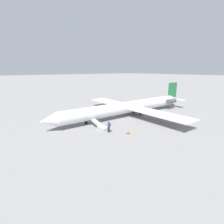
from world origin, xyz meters
name	(u,v)px	position (x,y,z in m)	size (l,w,h in m)	color
ground_plane	(127,116)	(0.00, 0.00, 0.00)	(600.00, 600.00, 0.00)	gray
airplane_main	(130,107)	(-0.91, 0.04, 1.77)	(33.63, 26.02, 5.94)	silver
boarding_stairs	(102,127)	(8.58, 3.34, 0.36)	(1.17, 4.05, 1.55)	#B2B2B7
passenger	(109,126)	(8.59, 5.11, 1.00)	(0.36, 0.55, 1.74)	#23232D
traffic_cone_near_stairs	(128,132)	(6.65, 7.23, 0.27)	(0.52, 0.52, 0.58)	black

